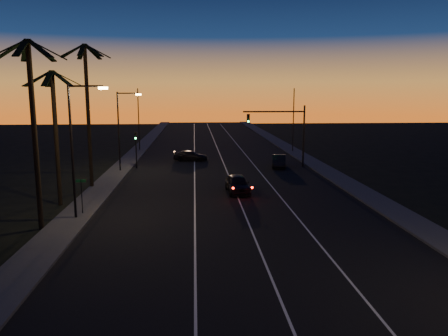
{
  "coord_description": "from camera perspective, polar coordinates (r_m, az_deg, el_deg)",
  "views": [
    {
      "loc": [
        -2.96,
        -8.98,
        8.47
      ],
      "look_at": [
        -0.75,
        23.61,
        2.78
      ],
      "focal_mm": 35.0,
      "sensor_mm": 36.0,
      "label": 1
    }
  ],
  "objects": [
    {
      "name": "streetlight_left_far",
      "position": [
        47.74,
        -13.25,
        5.53
      ],
      "size": [
        2.55,
        0.26,
        8.5
      ],
      "color": "black",
      "rests_on": "ground"
    },
    {
      "name": "road",
      "position": [
        40.0,
        0.45,
        -2.33
      ],
      "size": [
        20.0,
        170.0,
        0.01
      ],
      "primitive_type": "cube",
      "color": "black",
      "rests_on": "ground"
    },
    {
      "name": "cross_car",
      "position": [
        54.6,
        -4.39,
        1.6
      ],
      "size": [
        4.44,
        2.19,
        1.24
      ],
      "color": "black",
      "rests_on": "road"
    },
    {
      "name": "palm_far",
      "position": [
        40.07,
        -17.4,
        8.21
      ],
      "size": [
        4.25,
        4.16,
        12.53
      ],
      "color": "black",
      "rests_on": "ground"
    },
    {
      "name": "lane_stripe_left",
      "position": [
        39.89,
        -3.85,
        -2.37
      ],
      "size": [
        0.12,
        160.0,
        0.01
      ],
      "primitive_type": "cube",
      "color": "silver",
      "rests_on": "road"
    },
    {
      "name": "lane_stripe_mid",
      "position": [
        40.04,
        1.16,
        -2.3
      ],
      "size": [
        0.12,
        160.0,
        0.01
      ],
      "primitive_type": "cube",
      "color": "silver",
      "rests_on": "road"
    },
    {
      "name": "sidewalk_left",
      "position": [
        40.72,
        -15.48,
        -2.37
      ],
      "size": [
        2.4,
        170.0,
        0.16
      ],
      "primitive_type": "cube",
      "color": "#3A3937",
      "rests_on": "ground"
    },
    {
      "name": "street_sign",
      "position": [
        31.73,
        -18.11,
        -3.01
      ],
      "size": [
        0.7,
        0.06,
        2.6
      ],
      "color": "black",
      "rests_on": "ground"
    },
    {
      "name": "signal_mast",
      "position": [
        50.14,
        7.78,
        5.58
      ],
      "size": [
        7.1,
        0.41,
        7.0
      ],
      "color": "black",
      "rests_on": "ground"
    },
    {
      "name": "sidewalk_right",
      "position": [
        42.31,
        15.76,
        -1.93
      ],
      "size": [
        2.4,
        170.0,
        0.16
      ],
      "primitive_type": "cube",
      "color": "#3A3937",
      "rests_on": "ground"
    },
    {
      "name": "right_car",
      "position": [
        50.08,
        7.18,
        0.89
      ],
      "size": [
        2.23,
        4.43,
        1.39
      ],
      "color": "black",
      "rests_on": "road"
    },
    {
      "name": "lead_car",
      "position": [
        37.13,
        1.77,
        -2.08
      ],
      "size": [
        2.05,
        5.07,
        1.52
      ],
      "color": "black",
      "rests_on": "road"
    },
    {
      "name": "far_pole_right",
      "position": [
        62.69,
        9.05,
        6.13
      ],
      "size": [
        0.14,
        0.14,
        9.0
      ],
      "primitive_type": "cylinder",
      "color": "black",
      "rests_on": "ground"
    },
    {
      "name": "far_pole_left",
      "position": [
        64.61,
        -11.09,
        6.18
      ],
      "size": [
        0.14,
        0.14,
        9.0
      ],
      "primitive_type": "cylinder",
      "color": "black",
      "rests_on": "ground"
    },
    {
      "name": "palm_near",
      "position": [
        28.69,
        -23.66,
        6.27
      ],
      "size": [
        4.25,
        4.16,
        11.53
      ],
      "color": "black",
      "rests_on": "ground"
    },
    {
      "name": "streetlight_left_near",
      "position": [
        30.16,
        -18.76,
        3.37
      ],
      "size": [
        2.55,
        0.26,
        9.0
      ],
      "color": "black",
      "rests_on": "ground"
    },
    {
      "name": "lane_stripe_right",
      "position": [
        40.49,
        6.11,
        -2.22
      ],
      "size": [
        0.12,
        160.0,
        0.01
      ],
      "primitive_type": "cube",
      "color": "silver",
      "rests_on": "road"
    },
    {
      "name": "palm_mid",
      "position": [
        34.61,
        -21.19,
        5.55
      ],
      "size": [
        4.25,
        4.16,
        10.03
      ],
      "color": "black",
      "rests_on": "ground"
    },
    {
      "name": "signal_post",
      "position": [
        49.72,
        -11.43,
        3.25
      ],
      "size": [
        0.28,
        0.37,
        4.2
      ],
      "color": "black",
      "rests_on": "ground"
    }
  ]
}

